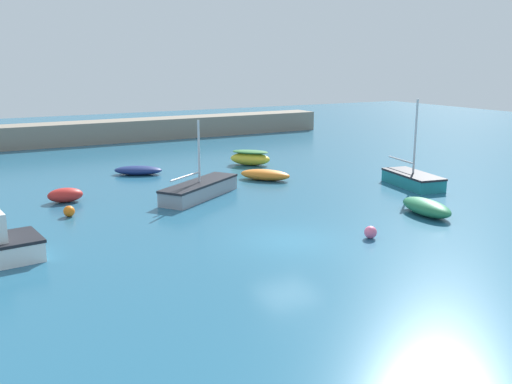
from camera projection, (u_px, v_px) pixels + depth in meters
ground_plane at (287, 243)px, 23.84m from camera, size 120.00×120.00×0.20m
harbor_breakwater at (96, 132)px, 51.49m from camera, size 45.62×3.05×1.91m
rowboat_white_midwater at (138, 170)px, 37.31m from camera, size 3.37×2.72×0.57m
sailboat_twin_hulled at (200, 189)px, 31.11m from camera, size 5.63×4.50×4.23m
rowboat_blue_near at (265, 175)px, 35.60m from camera, size 3.06×3.28×0.67m
open_tender_yellow at (426, 207)px, 27.61m from camera, size 1.76×3.37×0.77m
sailboat_short_mast at (413, 179)px, 33.79m from camera, size 2.45×4.87×5.16m
dinghy_near_pier at (65, 195)px, 30.10m from camera, size 1.91×1.21×0.76m
rowboat_with_red_cover at (250, 158)px, 40.61m from camera, size 3.01×3.09×1.07m
mooring_buoy_orange at (69, 211)px, 27.33m from camera, size 0.54×0.54×0.54m
mooring_buoy_pink at (370, 232)px, 24.02m from camera, size 0.53×0.53×0.53m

